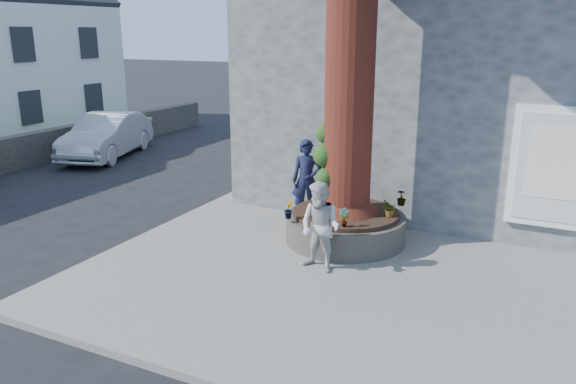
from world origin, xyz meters
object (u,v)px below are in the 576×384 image
at_px(woman, 320,227).
at_px(car_silver, 107,136).
at_px(planter, 345,226).
at_px(man, 307,180).

bearing_deg(woman, car_silver, 161.94).
bearing_deg(planter, man, 144.40).
relative_size(planter, woman, 1.49).
xyz_separation_m(planter, woman, (0.10, -1.50, 0.48)).
relative_size(planter, man, 1.32).
height_order(planter, woman, woman).
bearing_deg(man, woman, -82.66).
xyz_separation_m(man, woman, (1.32, -2.37, -0.10)).
height_order(planter, man, man).
bearing_deg(planter, woman, -86.21).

